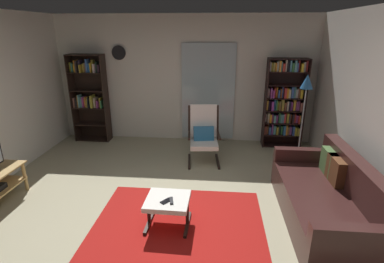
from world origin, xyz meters
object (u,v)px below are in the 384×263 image
(bookshelf_near_tv, at_px, (90,94))
(floor_lamp_by_shelf, at_px, (306,91))
(lounge_armchair, at_px, (204,133))
(tv_remote, at_px, (171,201))
(wall_clock, at_px, (119,53))
(bookshelf_near_sofa, at_px, (284,103))
(cell_phone, at_px, (166,201))
(ottoman, at_px, (168,203))
(leather_sofa, at_px, (328,200))

(bookshelf_near_tv, height_order, floor_lamp_by_shelf, bookshelf_near_tv)
(lounge_armchair, relative_size, tv_remote, 7.10)
(lounge_armchair, height_order, tv_remote, lounge_armchair)
(floor_lamp_by_shelf, distance_m, wall_clock, 3.70)
(bookshelf_near_sofa, relative_size, cell_phone, 12.74)
(cell_phone, relative_size, floor_lamp_by_shelf, 0.09)
(ottoman, relative_size, cell_phone, 3.79)
(bookshelf_near_sofa, height_order, floor_lamp_by_shelf, bookshelf_near_sofa)
(cell_phone, bearing_deg, bookshelf_near_sofa, 95.88)
(bookshelf_near_tv, relative_size, wall_clock, 6.32)
(leather_sofa, xyz_separation_m, cell_phone, (-1.98, -0.33, 0.08))
(ottoman, distance_m, wall_clock, 3.68)
(lounge_armchair, xyz_separation_m, ottoman, (-0.33, -1.95, -0.23))
(floor_lamp_by_shelf, bearing_deg, lounge_armchair, -177.28)
(bookshelf_near_tv, xyz_separation_m, floor_lamp_by_shelf, (4.18, -0.80, 0.29))
(bookshelf_near_tv, xyz_separation_m, bookshelf_near_sofa, (4.02, -0.01, -0.10))
(floor_lamp_by_shelf, bearing_deg, bookshelf_near_sofa, 101.32)
(lounge_armchair, bearing_deg, tv_remote, -97.93)
(lounge_armchair, height_order, wall_clock, wall_clock)
(bookshelf_near_tv, bearing_deg, wall_clock, 14.06)
(bookshelf_near_tv, bearing_deg, floor_lamp_by_shelf, -10.89)
(tv_remote, bearing_deg, lounge_armchair, 69.78)
(ottoman, height_order, tv_remote, tv_remote)
(bookshelf_near_tv, distance_m, wall_clock, 1.07)
(wall_clock, bearing_deg, tv_remote, -63.35)
(bookshelf_near_tv, height_order, tv_remote, bookshelf_near_tv)
(bookshelf_near_sofa, bearing_deg, lounge_armchair, -150.74)
(tv_remote, height_order, cell_phone, tv_remote)
(bookshelf_near_tv, relative_size, floor_lamp_by_shelf, 1.15)
(floor_lamp_by_shelf, bearing_deg, ottoman, -135.38)
(lounge_armchair, height_order, ottoman, lounge_armchair)
(lounge_armchair, relative_size, ottoman, 1.93)
(wall_clock, bearing_deg, lounge_armchair, -30.11)
(bookshelf_near_sofa, height_order, tv_remote, bookshelf_near_sofa)
(cell_phone, bearing_deg, lounge_armchair, 119.68)
(lounge_armchair, distance_m, tv_remote, 2.02)
(tv_remote, distance_m, wall_clock, 3.71)
(bookshelf_near_tv, height_order, ottoman, bookshelf_near_tv)
(lounge_armchair, distance_m, ottoman, 1.99)
(bookshelf_near_tv, xyz_separation_m, lounge_armchair, (2.46, -0.89, -0.48))
(tv_remote, relative_size, cell_phone, 1.03)
(bookshelf_near_sofa, xyz_separation_m, wall_clock, (-3.37, 0.17, 0.94))
(lounge_armchair, xyz_separation_m, tv_remote, (-0.28, -2.00, -0.16))
(bookshelf_near_tv, relative_size, bookshelf_near_sofa, 1.03)
(leather_sofa, relative_size, lounge_armchair, 1.95)
(cell_phone, height_order, wall_clock, wall_clock)
(lounge_armchair, xyz_separation_m, cell_phone, (-0.34, -2.01, -0.16))
(lounge_armchair, distance_m, wall_clock, 2.47)
(ottoman, bearing_deg, lounge_armchair, 80.26)
(leather_sofa, bearing_deg, lounge_armchair, 134.32)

